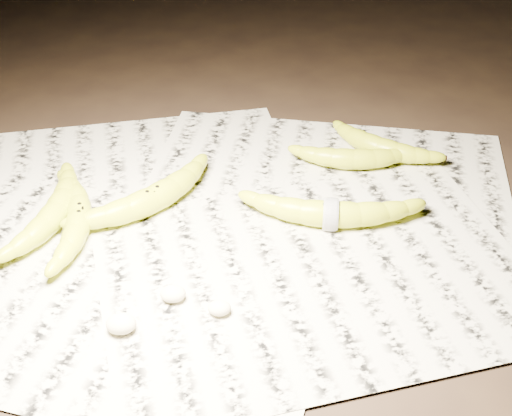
{
  "coord_description": "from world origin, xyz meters",
  "views": [
    {
      "loc": [
        0.03,
        -0.75,
        0.62
      ],
      "look_at": [
        0.03,
        0.03,
        0.05
      ],
      "focal_mm": 50.0,
      "sensor_mm": 36.0,
      "label": 1
    }
  ],
  "objects_px": {
    "banana_left_a": "(79,215)",
    "banana_upper_a": "(354,157)",
    "banana_center": "(152,197)",
    "banana_left_b": "(56,209)",
    "banana_taped": "(331,212)",
    "banana_upper_b": "(380,145)"
  },
  "relations": [
    {
      "from": "banana_left_a",
      "to": "banana_taped",
      "type": "distance_m",
      "value": 0.35
    },
    {
      "from": "banana_center",
      "to": "banana_upper_a",
      "type": "distance_m",
      "value": 0.32
    },
    {
      "from": "banana_center",
      "to": "banana_upper_a",
      "type": "xyz_separation_m",
      "value": [
        0.3,
        0.11,
        -0.0
      ]
    },
    {
      "from": "banana_left_b",
      "to": "banana_upper_a",
      "type": "relative_size",
      "value": 1.13
    },
    {
      "from": "banana_left_b",
      "to": "banana_taped",
      "type": "height_order",
      "value": "same"
    },
    {
      "from": "banana_upper_a",
      "to": "banana_left_b",
      "type": "bearing_deg",
      "value": -159.96
    },
    {
      "from": "banana_left_b",
      "to": "banana_taped",
      "type": "bearing_deg",
      "value": -80.06
    },
    {
      "from": "banana_upper_a",
      "to": "banana_taped",
      "type": "bearing_deg",
      "value": -106.03
    },
    {
      "from": "banana_taped",
      "to": "banana_upper_b",
      "type": "relative_size",
      "value": 1.39
    },
    {
      "from": "banana_left_a",
      "to": "banana_left_b",
      "type": "xyz_separation_m",
      "value": [
        -0.03,
        0.01,
        0.0
      ]
    },
    {
      "from": "banana_upper_a",
      "to": "banana_upper_b",
      "type": "distance_m",
      "value": 0.06
    },
    {
      "from": "banana_upper_a",
      "to": "banana_upper_b",
      "type": "bearing_deg",
      "value": 39.77
    },
    {
      "from": "banana_center",
      "to": "banana_upper_b",
      "type": "relative_size",
      "value": 1.32
    },
    {
      "from": "banana_left_b",
      "to": "banana_upper_b",
      "type": "height_order",
      "value": "banana_left_b"
    },
    {
      "from": "banana_left_b",
      "to": "banana_upper_b",
      "type": "xyz_separation_m",
      "value": [
        0.48,
        0.18,
        -0.0
      ]
    },
    {
      "from": "banana_left_a",
      "to": "banana_left_b",
      "type": "bearing_deg",
      "value": 61.78
    },
    {
      "from": "banana_center",
      "to": "banana_taped",
      "type": "bearing_deg",
      "value": -50.84
    },
    {
      "from": "banana_center",
      "to": "banana_left_b",
      "type": "bearing_deg",
      "value": 148.83
    },
    {
      "from": "banana_left_a",
      "to": "banana_upper_a",
      "type": "distance_m",
      "value": 0.43
    },
    {
      "from": "banana_left_a",
      "to": "banana_upper_a",
      "type": "height_order",
      "value": "banana_left_a"
    },
    {
      "from": "banana_taped",
      "to": "banana_left_a",
      "type": "bearing_deg",
      "value": -174.01
    },
    {
      "from": "banana_left_b",
      "to": "banana_upper_b",
      "type": "distance_m",
      "value": 0.51
    }
  ]
}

